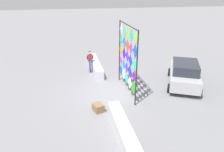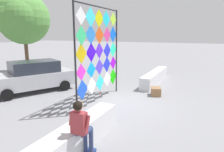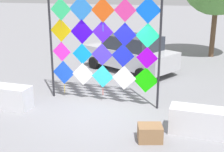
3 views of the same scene
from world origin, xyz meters
name	(u,v)px [view 2 (image 2 of 3)]	position (x,y,z in m)	size (l,w,h in m)	color
ground	(124,103)	(0.00, 0.00, 0.00)	(120.00, 120.00, 0.00)	gray
plaza_ledge_left	(66,145)	(-4.36, -0.28, 0.35)	(4.50, 0.58, 0.70)	silver
plaza_ledge_right	(155,77)	(4.36, -0.28, 0.35)	(4.50, 0.58, 0.70)	silver
kite_display_rack	(99,49)	(-0.21, 1.07, 2.34)	(3.63, 0.08, 4.14)	#232328
seated_vendor	(82,125)	(-4.25, -0.69, 0.92)	(0.70, 0.53, 1.55)	navy
parked_car	(33,76)	(-0.32, 5.05, 0.81)	(4.49, 3.46, 1.61)	#B7B7BC
cardboard_box_large	(156,91)	(1.73, -1.00, 0.20)	(0.58, 0.46, 0.40)	olive
tree_broadleaf	(21,18)	(2.89, 9.22, 4.11)	(3.86, 3.75, 5.96)	brown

